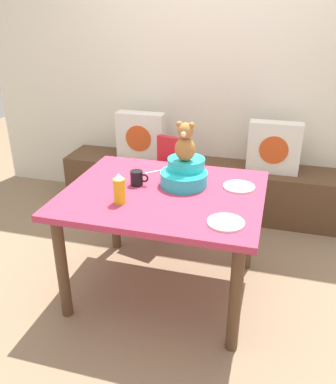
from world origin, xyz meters
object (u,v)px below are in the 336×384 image
pillow_floral_right (274,148)px  coffee_mug (137,178)px  dinner_plate_near (226,223)px  dinner_plate_far (239,187)px  teddy_bear (185,143)px  ketchup_bottle (119,189)px  dining_table (164,206)px  highchair (166,173)px  pillow_floral_left (141,136)px  infant_seat_teal (185,174)px

pillow_floral_right → coffee_mug: 1.44m
dinner_plate_near → dinner_plate_far: 0.48m
dinner_plate_near → dinner_plate_far: (0.01, 0.48, 0.00)m
teddy_bear → ketchup_bottle: (-0.30, -0.36, -0.19)m
dinner_plate_far → dining_table: bearing=-157.8°
dining_table → dinner_plate_near: dinner_plate_near is taller
highchair → pillow_floral_left: bearing=131.2°
pillow_floral_right → dinner_plate_far: (-0.18, -1.05, 0.07)m
highchair → infant_seat_teal: infant_seat_teal is taller
coffee_mug → dinner_plate_far: (0.63, 0.13, -0.04)m
teddy_bear → ketchup_bottle: 0.51m
dinner_plate_near → highchair: bearing=119.9°
pillow_floral_right → infant_seat_teal: bearing=-115.8°
infant_seat_teal → coffee_mug: size_ratio=2.75×
pillow_floral_left → coffee_mug: bearing=-71.9°
ketchup_bottle → dinner_plate_near: (0.63, -0.08, -0.08)m
pillow_floral_right → infant_seat_teal: 1.21m
pillow_floral_left → teddy_bear: teddy_bear is taller
pillow_floral_right → ketchup_bottle: 1.68m
pillow_floral_right → dining_table: 1.38m
pillow_floral_right → infant_seat_teal: size_ratio=1.33×
dinner_plate_near → dinner_plate_far: bearing=88.4°
coffee_mug → dinner_plate_near: (0.62, -0.35, -0.04)m
dining_table → infant_seat_teal: bearing=55.9°
ketchup_bottle → pillow_floral_left: bearing=104.5°
pillow_floral_left → dinner_plate_near: bearing=-56.7°
ketchup_bottle → highchair: bearing=90.7°
infant_seat_teal → dinner_plate_near: (0.33, -0.45, -0.07)m
dining_table → ketchup_bottle: (-0.20, -0.22, 0.19)m
infant_seat_teal → coffee_mug: bearing=-161.7°
dining_table → dinner_plate_far: dinner_plate_far is taller
infant_seat_teal → ketchup_bottle: ketchup_bottle is taller
highchair → dinner_plate_near: 1.31m
dining_table → highchair: (-0.21, 0.82, -0.12)m
dinner_plate_near → ketchup_bottle: bearing=172.6°
infant_seat_teal → ketchup_bottle: size_ratio=1.78×
dinner_plate_near → teddy_bear: bearing=126.6°
ketchup_bottle → dinner_plate_far: bearing=31.9°
ketchup_bottle → dinner_plate_near: ketchup_bottle is taller
pillow_floral_right → dining_table: bearing=-116.9°
highchair → dinner_plate_far: (0.66, -0.63, 0.22)m
pillow_floral_left → dinner_plate_far: size_ratio=2.20×
pillow_floral_left → dinner_plate_near: 1.83m
infant_seat_teal → pillow_floral_left: bearing=121.8°
pillow_floral_right → ketchup_bottle: ketchup_bottle is taller
pillow_floral_left → dinner_plate_far: bearing=-45.9°
dinner_plate_near → pillow_floral_left: bearing=123.3°
pillow_floral_left → highchair: bearing=-48.8°
pillow_floral_left → highchair: (0.36, -0.42, -0.16)m
highchair → teddy_bear: (0.31, -0.67, 0.50)m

